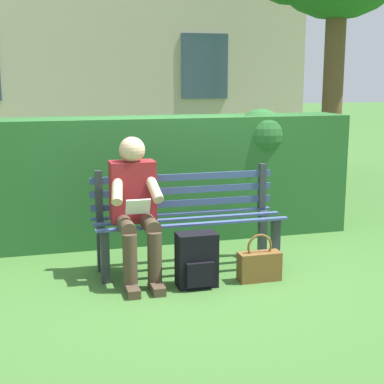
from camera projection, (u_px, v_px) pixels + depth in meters
The scene contains 6 objects.
ground at pixel (189, 269), 5.11m from camera, with size 60.00×60.00×0.00m, color #3D6B2D.
park_bench at pixel (187, 217), 5.09m from camera, with size 1.69×0.47×0.90m.
person_seated at pixel (135, 205), 4.76m from camera, with size 0.44×0.73×1.20m.
hedge_backdrop at pixel (132, 177), 5.91m from camera, with size 4.70×0.66×1.36m.
backpack at pixel (197, 260), 4.65m from camera, with size 0.33×0.27×0.45m.
handbag at pixel (259, 265), 4.80m from camera, with size 0.36×0.14×0.41m.
Camera 1 is at (1.26, 4.71, 1.69)m, focal length 53.21 mm.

